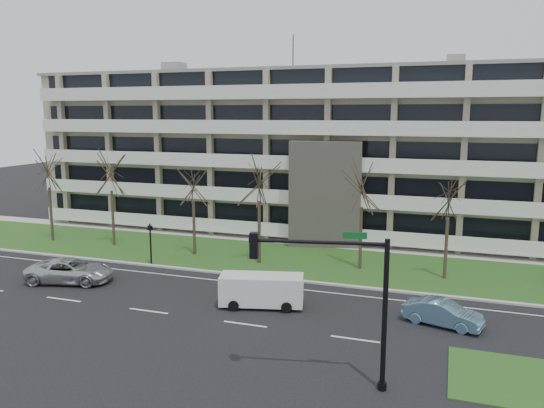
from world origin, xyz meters
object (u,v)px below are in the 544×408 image
(silver_pickup, at_px, (70,271))
(traffic_signal, at_px, (339,288))
(pedestrian_signal, at_px, (150,239))
(white_van, at_px, (263,288))
(blue_sedan, at_px, (443,313))

(silver_pickup, height_order, traffic_signal, traffic_signal)
(traffic_signal, distance_m, pedestrian_signal, 21.61)
(traffic_signal, relative_size, pedestrian_signal, 2.08)
(traffic_signal, bearing_deg, white_van, 116.55)
(white_van, xyz_separation_m, traffic_signal, (6.09, -7.80, 3.17))
(silver_pickup, height_order, pedestrian_signal, pedestrian_signal)
(blue_sedan, distance_m, traffic_signal, 9.88)
(blue_sedan, relative_size, traffic_signal, 0.63)
(white_van, xyz_separation_m, pedestrian_signal, (-10.87, 5.40, 0.90))
(blue_sedan, bearing_deg, silver_pickup, 106.26)
(silver_pickup, xyz_separation_m, blue_sedan, (24.02, 0.35, -0.11))
(pedestrian_signal, bearing_deg, silver_pickup, -104.66)
(blue_sedan, bearing_deg, traffic_signal, 169.28)
(silver_pickup, xyz_separation_m, traffic_signal, (19.97, -7.90, 3.51))
(silver_pickup, xyz_separation_m, pedestrian_signal, (3.01, 5.30, 1.24))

